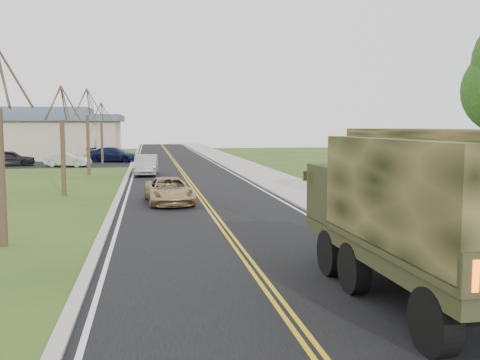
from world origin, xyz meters
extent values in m
cube|color=black|center=(0.00, 40.00, 0.01)|extent=(8.00, 120.00, 0.01)
cube|color=#9E998E|center=(4.15, 40.00, 0.06)|extent=(0.30, 120.00, 0.12)
cube|color=#9E998E|center=(5.90, 40.00, 0.05)|extent=(3.20, 120.00, 0.10)
cube|color=#9E998E|center=(-4.15, 40.00, 0.05)|extent=(0.30, 120.00, 0.10)
cylinder|color=#38281C|center=(-7.00, 10.00, 2.10)|extent=(0.24, 0.24, 4.20)
cylinder|color=#38281C|center=(-6.52, 10.13, 5.13)|extent=(1.01, 0.33, 1.90)
cylinder|color=#38281C|center=(-6.97, 10.62, 5.05)|extent=(0.13, 1.29, 1.74)
cylinder|color=#38281C|center=(-6.73, 9.59, 5.13)|extent=(0.58, 0.90, 1.90)
cylinder|color=#38281C|center=(-7.00, 22.00, 1.98)|extent=(0.24, 0.24, 3.96)
cylinder|color=#38281C|center=(-6.55, 22.12, 4.83)|extent=(0.96, 0.32, 1.79)
cylinder|color=#38281C|center=(-6.97, 22.58, 4.76)|extent=(0.12, 1.22, 1.65)
cylinder|color=#38281C|center=(-7.43, 22.17, 4.83)|extent=(0.93, 0.41, 1.79)
cylinder|color=#38281C|center=(-7.37, 21.55, 4.76)|extent=(0.75, 0.99, 1.67)
cylinder|color=#38281C|center=(-6.75, 21.61, 4.83)|extent=(0.55, 0.85, 1.80)
cylinder|color=#38281C|center=(-7.00, 34.00, 2.22)|extent=(0.24, 0.24, 4.44)
cylinder|color=#38281C|center=(-6.50, 34.13, 5.42)|extent=(1.07, 0.35, 2.00)
cylinder|color=#38281C|center=(-6.97, 34.65, 5.34)|extent=(0.13, 1.36, 1.84)
cylinder|color=#38281C|center=(-7.49, 34.19, 5.42)|extent=(1.03, 0.46, 2.00)
cylinder|color=#38281C|center=(-7.41, 33.49, 5.34)|extent=(0.83, 1.10, 1.87)
cylinder|color=#38281C|center=(-6.72, 33.56, 5.42)|extent=(0.61, 0.95, 2.01)
cylinder|color=#38281C|center=(-7.00, 46.00, 2.04)|extent=(0.24, 0.24, 4.08)
cylinder|color=#38281C|center=(-6.54, 46.12, 4.98)|extent=(0.99, 0.33, 1.84)
cylinder|color=#38281C|center=(-6.97, 46.60, 4.91)|extent=(0.13, 1.25, 1.69)
cylinder|color=#38281C|center=(-7.45, 46.17, 4.98)|extent=(0.95, 0.42, 1.85)
cylinder|color=#38281C|center=(-7.38, 45.53, 4.91)|extent=(0.77, 1.02, 1.72)
cylinder|color=#38281C|center=(-6.74, 45.60, 4.98)|extent=(0.57, 0.88, 1.85)
cube|color=tan|center=(-16.00, 56.00, 2.10)|extent=(20.00, 12.00, 4.20)
cube|color=#475466|center=(-16.00, 56.00, 4.50)|extent=(21.00, 13.00, 0.70)
cube|color=#475466|center=(-16.00, 56.00, 5.20)|extent=(14.00, 8.00, 0.90)
cube|color=black|center=(-10.00, 46.00, 0.01)|extent=(18.00, 10.00, 0.02)
cylinder|color=black|center=(1.84, 0.56, 0.56)|extent=(0.37, 1.13, 1.12)
cylinder|color=black|center=(1.79, 3.83, 0.56)|extent=(0.37, 1.13, 1.12)
cylinder|color=black|center=(3.93, 3.86, 0.56)|extent=(0.37, 1.13, 1.12)
cylinder|color=black|center=(1.77, 5.26, 0.56)|extent=(0.37, 1.13, 1.12)
cylinder|color=black|center=(3.91, 5.29, 0.56)|extent=(0.37, 1.13, 1.12)
cube|color=#31331C|center=(2.87, 3.23, 1.07)|extent=(2.56, 7.19, 0.36)
cube|color=#31331C|center=(2.83, 5.84, 1.94)|extent=(2.48, 1.98, 1.43)
cube|color=black|center=(2.82, 6.76, 2.15)|extent=(2.25, 0.11, 0.72)
cube|color=#31331C|center=(2.88, 2.36, 1.33)|extent=(2.63, 5.45, 0.15)
cube|color=black|center=(2.88, 2.36, 2.40)|extent=(2.63, 5.45, 2.04)
cube|color=black|center=(2.88, 2.36, 3.47)|extent=(1.71, 5.44, 0.26)
cube|color=#FF590C|center=(1.85, -0.42, 1.58)|extent=(0.10, 0.04, 0.46)
imported|color=tan|center=(-1.68, 18.08, 0.62)|extent=(2.40, 4.58, 1.23)
imported|color=#ABABB0|center=(-2.79, 32.97, 0.76)|extent=(1.83, 4.68, 1.52)
imported|color=black|center=(-14.97, 44.13, 0.73)|extent=(4.49, 2.33, 1.46)
imported|color=silver|center=(-9.68, 42.35, 0.65)|extent=(4.20, 2.56, 1.31)
imported|color=#0E1434|center=(-6.04, 48.10, 0.75)|extent=(5.54, 3.60, 1.49)
camera|label=1|loc=(-2.61, -7.01, 3.67)|focal=40.00mm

